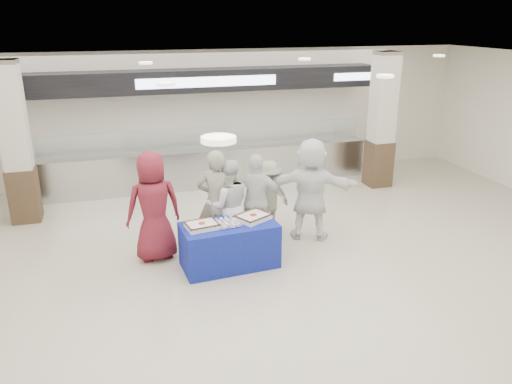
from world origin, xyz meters
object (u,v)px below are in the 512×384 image
object	(u,v)px
soldier_a	(216,202)
soldier_b	(268,197)
cupcake_tray	(227,223)
civilian_maroon	(154,207)
civilian_white	(311,189)
display_table	(229,245)
chef_short	(257,201)
sheet_cake_right	(253,217)
sheet_cake_left	(202,225)
chef_tall	(228,205)

from	to	relation	value
soldier_a	soldier_b	xyz separation A→B (m)	(1.10, 0.51, -0.21)
cupcake_tray	soldier_b	distance (m)	1.58
civilian_maroon	civilian_white	size ratio (longest dim) A/B	0.98
display_table	civilian_maroon	size ratio (longest dim) A/B	0.82
cupcake_tray	chef_short	size ratio (longest dim) A/B	0.27
cupcake_tray	civilian_maroon	xyz separation A→B (m)	(-1.11, 0.65, 0.16)
display_table	civilian_white	world-z (taller)	civilian_white
soldier_a	chef_short	xyz separation A→B (m)	(0.73, 0.00, -0.07)
civilian_maroon	cupcake_tray	bearing A→B (deg)	141.86
sheet_cake_right	civilian_maroon	world-z (taller)	civilian_maroon
civilian_maroon	chef_short	xyz separation A→B (m)	(1.80, 0.00, -0.09)
display_table	sheet_cake_right	world-z (taller)	sheet_cake_right
cupcake_tray	chef_short	bearing A→B (deg)	43.13
display_table	civilian_maroon	world-z (taller)	civilian_maroon
soldier_a	chef_short	size ratio (longest dim) A/B	1.08
chef_short	display_table	bearing A→B (deg)	63.07
cupcake_tray	soldier_a	size ratio (longest dim) A/B	0.25
cupcake_tray	civilian_white	xyz separation A→B (m)	(1.73, 0.70, 0.18)
soldier_b	display_table	bearing A→B (deg)	33.73
soldier_a	sheet_cake_left	bearing A→B (deg)	80.02
chef_tall	cupcake_tray	bearing A→B (deg)	77.31
soldier_a	chef_short	distance (m)	0.73
chef_tall	civilian_white	bearing A→B (deg)	-176.32
display_table	chef_short	distance (m)	1.04
sheet_cake_left	chef_tall	size ratio (longest dim) A/B	0.33
sheet_cake_left	soldier_a	size ratio (longest dim) A/B	0.29
soldier_a	civilian_white	bearing A→B (deg)	-158.33
soldier_b	chef_tall	bearing A→B (deg)	15.29
chef_tall	chef_short	world-z (taller)	chef_short
civilian_white	sheet_cake_left	bearing A→B (deg)	42.48
sheet_cake_right	civilian_maroon	xyz separation A→B (m)	(-1.57, 0.56, 0.14)
display_table	sheet_cake_left	world-z (taller)	sheet_cake_left
civilian_maroon	sheet_cake_left	bearing A→B (deg)	128.53
civilian_maroon	soldier_b	world-z (taller)	civilian_maroon
chef_short	soldier_b	xyz separation A→B (m)	(0.37, 0.51, -0.14)
cupcake_tray	civilian_white	distance (m)	1.88
sheet_cake_right	chef_short	distance (m)	0.61
display_table	chef_short	xyz separation A→B (m)	(0.66, 0.64, 0.48)
sheet_cake_left	soldier_b	world-z (taller)	soldier_b
sheet_cake_right	soldier_b	distance (m)	1.23
civilian_maroon	soldier_a	xyz separation A→B (m)	(1.07, 0.00, -0.02)
display_table	sheet_cake_right	xyz separation A→B (m)	(0.43, 0.08, 0.43)
cupcake_tray	civilian_white	world-z (taller)	civilian_white
display_table	sheet_cake_left	distance (m)	0.62
display_table	chef_short	bearing A→B (deg)	39.75
sheet_cake_right	chef_short	size ratio (longest dim) A/B	0.38
sheet_cake_right	soldier_b	size ratio (longest dim) A/B	0.45
civilian_maroon	soldier_b	bearing A→B (deg)	-174.49
sheet_cake_left	soldier_a	xyz separation A→B (m)	(0.38, 0.66, 0.12)
sheet_cake_left	soldier_a	world-z (taller)	soldier_a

